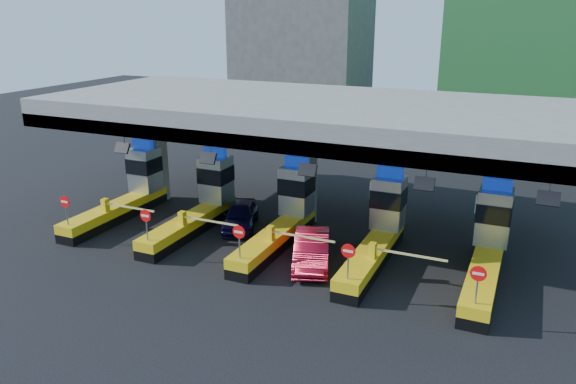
% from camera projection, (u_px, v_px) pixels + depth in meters
% --- Properties ---
extents(ground, '(120.00, 120.00, 0.00)m').
position_uv_depth(ground, '(283.00, 242.00, 29.15)').
color(ground, black).
rests_on(ground, ground).
extents(toll_canopy, '(28.00, 12.09, 7.00)m').
position_uv_depth(toll_canopy, '(305.00, 116.00, 29.75)').
color(toll_canopy, slate).
rests_on(toll_canopy, ground).
extents(toll_lane_far_left, '(4.43, 8.00, 4.16)m').
position_uv_depth(toll_lane_far_left, '(130.00, 191.00, 32.83)').
color(toll_lane_far_left, black).
rests_on(toll_lane_far_left, ground).
extents(toll_lane_left, '(4.43, 8.00, 4.16)m').
position_uv_depth(toll_lane_left, '(203.00, 202.00, 30.89)').
color(toll_lane_left, black).
rests_on(toll_lane_left, ground).
extents(toll_lane_center, '(4.43, 8.00, 4.16)m').
position_uv_depth(toll_lane_center, '(285.00, 215.00, 28.96)').
color(toll_lane_center, black).
rests_on(toll_lane_center, ground).
extents(toll_lane_right, '(4.43, 8.00, 4.16)m').
position_uv_depth(toll_lane_right, '(380.00, 229.00, 27.02)').
color(toll_lane_right, black).
rests_on(toll_lane_right, ground).
extents(toll_lane_far_right, '(4.43, 8.00, 4.16)m').
position_uv_depth(toll_lane_far_right, '(489.00, 246.00, 25.09)').
color(toll_lane_far_right, black).
rests_on(toll_lane_far_right, ground).
extents(bg_building_concrete, '(14.00, 10.00, 18.00)m').
position_uv_depth(bg_building_concrete, '(302.00, 33.00, 63.08)').
color(bg_building_concrete, '#4C4C49').
rests_on(bg_building_concrete, ground).
extents(van, '(3.10, 4.55, 1.44)m').
position_uv_depth(van, '(241.00, 215.00, 30.84)').
color(van, black).
rests_on(van, ground).
extents(red_car, '(3.03, 4.85, 1.51)m').
position_uv_depth(red_car, '(312.00, 249.00, 26.33)').
color(red_car, maroon).
rests_on(red_car, ground).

